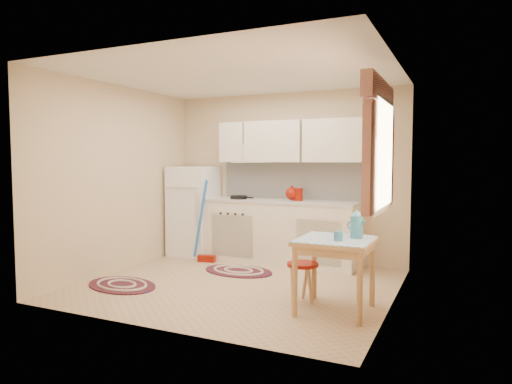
# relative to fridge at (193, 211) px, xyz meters

# --- Properties ---
(room_shell) EXTENTS (3.64, 3.60, 2.52)m
(room_shell) POSITION_rel_fridge_xyz_m (1.57, -1.01, 0.90)
(room_shell) COLOR tan
(room_shell) RESTS_ON ground
(fridge) EXTENTS (0.65, 0.60, 1.40)m
(fridge) POSITION_rel_fridge_xyz_m (0.00, 0.00, 0.00)
(fridge) COLOR white
(fridge) RESTS_ON ground
(broom) EXTENTS (0.30, 0.17, 1.20)m
(broom) POSITION_rel_fridge_xyz_m (0.45, -0.35, -0.10)
(broom) COLOR blue
(broom) RESTS_ON ground
(base_cabinets) EXTENTS (2.25, 0.60, 0.88)m
(base_cabinets) POSITION_rel_fridge_xyz_m (1.44, 0.05, -0.26)
(base_cabinets) COLOR white
(base_cabinets) RESTS_ON ground
(countertop) EXTENTS (2.27, 0.62, 0.04)m
(countertop) POSITION_rel_fridge_xyz_m (1.44, 0.05, 0.20)
(countertop) COLOR beige
(countertop) RESTS_ON base_cabinets
(frying_pan) EXTENTS (0.30, 0.30, 0.05)m
(frying_pan) POSITION_rel_fridge_xyz_m (0.80, 0.00, 0.24)
(frying_pan) COLOR black
(frying_pan) RESTS_ON countertop
(red_kettle) EXTENTS (0.22, 0.21, 0.20)m
(red_kettle) POSITION_rel_fridge_xyz_m (1.63, 0.05, 0.32)
(red_kettle) COLOR maroon
(red_kettle) RESTS_ON countertop
(red_canister) EXTENTS (0.15, 0.15, 0.16)m
(red_canister) POSITION_rel_fridge_xyz_m (1.73, 0.05, 0.30)
(red_canister) COLOR maroon
(red_canister) RESTS_ON countertop
(table) EXTENTS (0.72, 0.72, 0.72)m
(table) POSITION_rel_fridge_xyz_m (2.73, -1.71, -0.34)
(table) COLOR tan
(table) RESTS_ON ground
(stool) EXTENTS (0.35, 0.35, 0.42)m
(stool) POSITION_rel_fridge_xyz_m (2.35, -1.57, -0.49)
(stool) COLOR maroon
(stool) RESTS_ON ground
(coffee_pot) EXTENTS (0.19, 0.18, 0.31)m
(coffee_pot) POSITION_rel_fridge_xyz_m (2.91, -1.59, 0.17)
(coffee_pot) COLOR teal
(coffee_pot) RESTS_ON table
(mug) EXTENTS (0.09, 0.09, 0.10)m
(mug) POSITION_rel_fridge_xyz_m (2.79, -1.81, 0.07)
(mug) COLOR teal
(mug) RESTS_ON table
(rug_center) EXTENTS (1.05, 0.76, 0.02)m
(rug_center) POSITION_rel_fridge_xyz_m (1.13, -0.67, -0.69)
(rug_center) COLOR maroon
(rug_center) RESTS_ON ground
(rug_left) EXTENTS (1.10, 0.86, 0.02)m
(rug_left) POSITION_rel_fridge_xyz_m (0.18, -1.88, -0.69)
(rug_left) COLOR maroon
(rug_left) RESTS_ON ground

